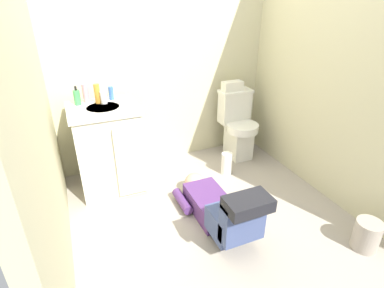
{
  "coord_description": "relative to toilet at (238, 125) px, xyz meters",
  "views": [
    {
      "loc": [
        -0.94,
        -1.84,
        1.7
      ],
      "look_at": [
        0.03,
        0.46,
        0.45
      ],
      "focal_mm": 28.36,
      "sensor_mm": 36.0,
      "label": 1
    }
  ],
  "objects": [
    {
      "name": "ground_plane",
      "position": [
        -0.75,
        -0.84,
        -0.39
      ],
      "size": [
        2.72,
        3.19,
        0.04
      ],
      "primitive_type": "cube",
      "color": "gray"
    },
    {
      "name": "wall_back",
      "position": [
        -0.75,
        0.3,
        0.83
      ],
      "size": [
        2.38,
        0.08,
        2.4
      ],
      "primitive_type": "cube",
      "color": "beige",
      "rests_on": "ground_plane"
    },
    {
      "name": "wall_left",
      "position": [
        -1.9,
        -0.84,
        0.83
      ],
      "size": [
        0.08,
        2.19,
        2.4
      ],
      "primitive_type": "cube",
      "color": "beige",
      "rests_on": "ground_plane"
    },
    {
      "name": "wall_right",
      "position": [
        0.4,
        -0.84,
        0.83
      ],
      "size": [
        0.08,
        2.19,
        2.4
      ],
      "primitive_type": "cube",
      "color": "beige",
      "rests_on": "ground_plane"
    },
    {
      "name": "toilet",
      "position": [
        0.0,
        0.0,
        0.0
      ],
      "size": [
        0.36,
        0.46,
        0.75
      ],
      "color": "silver",
      "rests_on": "ground_plane"
    },
    {
      "name": "vanity_cabinet",
      "position": [
        -1.43,
        -0.09,
        0.05
      ],
      "size": [
        0.6,
        0.53,
        0.82
      ],
      "color": "silver",
      "rests_on": "ground_plane"
    },
    {
      "name": "faucet",
      "position": [
        -1.43,
        0.06,
        0.5
      ],
      "size": [
        0.02,
        0.02,
        0.1
      ],
      "primitive_type": "cylinder",
      "color": "silver",
      "rests_on": "vanity_cabinet"
    },
    {
      "name": "person_plumber",
      "position": [
        -0.74,
        -1.0,
        -0.19
      ],
      "size": [
        0.39,
        1.06,
        0.52
      ],
      "color": "#512D6B",
      "rests_on": "ground_plane"
    },
    {
      "name": "tissue_box",
      "position": [
        -0.04,
        0.09,
        0.43
      ],
      "size": [
        0.22,
        0.11,
        0.1
      ],
      "primitive_type": "cube",
      "color": "silver",
      "rests_on": "toilet"
    },
    {
      "name": "soap_dispenser",
      "position": [
        -1.62,
        0.04,
        0.52
      ],
      "size": [
        0.06,
        0.06,
        0.17
      ],
      "color": "#3C9550",
      "rests_on": "vanity_cabinet"
    },
    {
      "name": "bottle_pink",
      "position": [
        -1.54,
        0.07,
        0.54
      ],
      "size": [
        0.06,
        0.06,
        0.17
      ],
      "primitive_type": "cylinder",
      "color": "pink",
      "rests_on": "vanity_cabinet"
    },
    {
      "name": "bottle_amber",
      "position": [
        -1.45,
        0.01,
        0.54
      ],
      "size": [
        0.05,
        0.05,
        0.17
      ],
      "primitive_type": "cylinder",
      "color": "#C9862D",
      "rests_on": "vanity_cabinet"
    },
    {
      "name": "bottle_white",
      "position": [
        -1.41,
        -0.02,
        0.51
      ],
      "size": [
        0.06,
        0.06,
        0.11
      ],
      "primitive_type": "cylinder",
      "color": "white",
      "rests_on": "vanity_cabinet"
    },
    {
      "name": "bottle_blue",
      "position": [
        -1.33,
        0.07,
        0.51
      ],
      "size": [
        0.05,
        0.05,
        0.12
      ],
      "primitive_type": "cylinder",
      "color": "#3865BD",
      "rests_on": "vanity_cabinet"
    },
    {
      "name": "trash_can",
      "position": [
        0.14,
        -1.63,
        -0.25
      ],
      "size": [
        0.19,
        0.19,
        0.23
      ],
      "primitive_type": "cylinder",
      "color": "#A29688",
      "rests_on": "ground_plane"
    },
    {
      "name": "paper_towel_roll",
      "position": [
        -0.3,
        -0.32,
        -0.25
      ],
      "size": [
        0.11,
        0.11,
        0.23
      ],
      "primitive_type": "cylinder",
      "color": "white",
      "rests_on": "ground_plane"
    }
  ]
}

